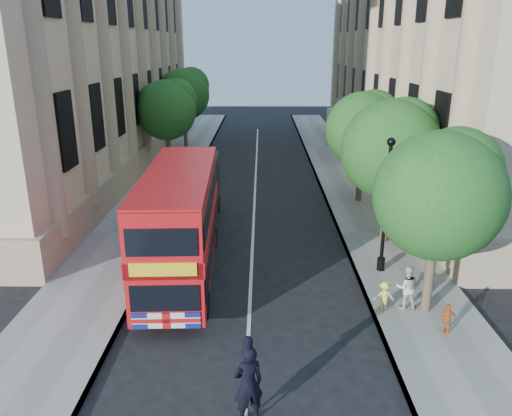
{
  "coord_description": "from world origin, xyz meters",
  "views": [
    {
      "loc": [
        0.38,
        -11.61,
        8.44
      ],
      "look_at": [
        0.17,
        6.98,
        2.3
      ],
      "focal_mm": 35.0,
      "sensor_mm": 36.0,
      "label": 1
    }
  ],
  "objects_px": {
    "police_constable": "(248,384)",
    "woman_pedestrian": "(406,287)",
    "double_decker_bus": "(180,221)",
    "box_van": "(193,194)",
    "lamp_post": "(385,211)"
  },
  "relations": [
    {
      "from": "police_constable",
      "to": "woman_pedestrian",
      "type": "xyz_separation_m",
      "value": [
        5.05,
        5.09,
        -0.12
      ]
    },
    {
      "from": "double_decker_bus",
      "to": "box_van",
      "type": "xyz_separation_m",
      "value": [
        -0.3,
        5.77,
        -0.71
      ]
    },
    {
      "from": "double_decker_bus",
      "to": "woman_pedestrian",
      "type": "xyz_separation_m",
      "value": [
        7.74,
        -2.53,
        -1.36
      ]
    },
    {
      "from": "box_van",
      "to": "police_constable",
      "type": "distance_m",
      "value": 13.73
    },
    {
      "from": "box_van",
      "to": "police_constable",
      "type": "relative_size",
      "value": 2.77
    },
    {
      "from": "police_constable",
      "to": "woman_pedestrian",
      "type": "bearing_deg",
      "value": -155.65
    },
    {
      "from": "woman_pedestrian",
      "to": "double_decker_bus",
      "type": "bearing_deg",
      "value": -16.77
    },
    {
      "from": "box_van",
      "to": "police_constable",
      "type": "bearing_deg",
      "value": -78.67
    },
    {
      "from": "lamp_post",
      "to": "police_constable",
      "type": "bearing_deg",
      "value": -121.55
    },
    {
      "from": "double_decker_bus",
      "to": "box_van",
      "type": "relative_size",
      "value": 1.61
    },
    {
      "from": "lamp_post",
      "to": "woman_pedestrian",
      "type": "bearing_deg",
      "value": -87.26
    },
    {
      "from": "lamp_post",
      "to": "box_van",
      "type": "relative_size",
      "value": 0.94
    },
    {
      "from": "lamp_post",
      "to": "police_constable",
      "type": "distance_m",
      "value": 9.51
    },
    {
      "from": "woman_pedestrian",
      "to": "lamp_post",
      "type": "bearing_deg",
      "value": -85.92
    },
    {
      "from": "double_decker_bus",
      "to": "police_constable",
      "type": "bearing_deg",
      "value": -73.02
    }
  ]
}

